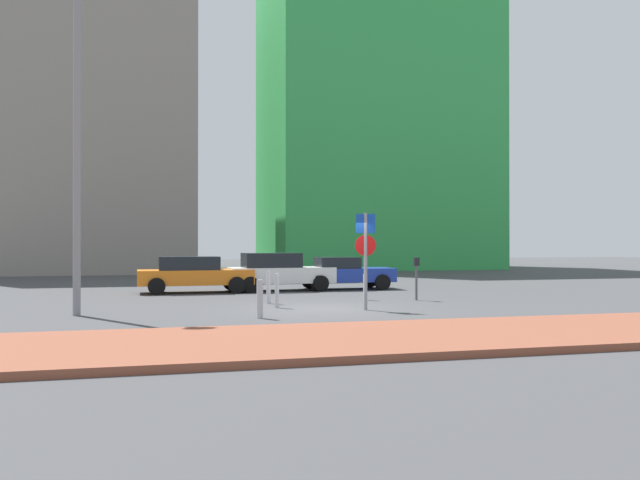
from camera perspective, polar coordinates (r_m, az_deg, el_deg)
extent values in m
plane|color=#424244|center=(18.86, -0.11, -6.11)|extent=(120.00, 120.00, 0.00)
cube|color=brown|center=(12.81, 7.16, -8.55)|extent=(40.00, 4.24, 0.14)
cube|color=orange|center=(25.48, -10.95, -3.24)|extent=(4.40, 1.73, 0.57)
cube|color=black|center=(25.44, -11.53, -2.02)|extent=(2.30, 1.56, 0.51)
cylinder|color=black|center=(26.48, -7.89, -3.75)|extent=(0.64, 0.23, 0.64)
cylinder|color=black|center=(24.84, -7.37, -3.97)|extent=(0.64, 0.23, 0.64)
cylinder|color=black|center=(26.25, -14.34, -3.77)|extent=(0.64, 0.23, 0.64)
cylinder|color=black|center=(24.59, -14.26, -4.00)|extent=(0.64, 0.23, 0.64)
cube|color=white|center=(26.11, -3.45, -3.11)|extent=(4.22, 1.78, 0.63)
cube|color=black|center=(26.00, -4.34, -1.79)|extent=(2.28, 1.60, 0.58)
cylinder|color=black|center=(27.28, -0.92, -3.65)|extent=(0.65, 0.24, 0.64)
cylinder|color=black|center=(25.67, 0.06, -3.86)|extent=(0.65, 0.24, 0.64)
cylinder|color=black|center=(26.68, -6.83, -3.72)|extent=(0.65, 0.24, 0.64)
cylinder|color=black|center=(25.03, -6.21, -3.95)|extent=(0.65, 0.24, 0.64)
cube|color=#1E389E|center=(26.90, 2.24, -3.10)|extent=(4.00, 1.79, 0.56)
cube|color=black|center=(26.79, 1.50, -2.01)|extent=(1.71, 1.60, 0.46)
cylinder|color=black|center=(28.12, 4.41, -3.55)|extent=(0.64, 0.23, 0.64)
cylinder|color=black|center=(26.50, 5.55, -3.75)|extent=(0.64, 0.23, 0.64)
cylinder|color=black|center=(27.41, -0.97, -3.63)|extent=(0.64, 0.23, 0.64)
cylinder|color=black|center=(25.75, -0.14, -3.85)|extent=(0.64, 0.23, 0.64)
cylinder|color=gray|center=(18.48, 4.05, -1.91)|extent=(0.10, 0.10, 2.78)
cube|color=#1447B7|center=(18.48, 4.05, 1.47)|extent=(0.54, 0.18, 0.55)
cylinder|color=red|center=(18.47, 4.05, -0.48)|extent=(0.59, 0.18, 0.60)
cylinder|color=#4C4C51|center=(21.91, 8.52, -3.79)|extent=(0.08, 0.08, 1.16)
cube|color=black|center=(21.88, 8.52, -1.91)|extent=(0.18, 0.14, 0.28)
cylinder|color=gray|center=(18.35, -20.70, 7.02)|extent=(0.20, 0.20, 8.48)
cylinder|color=#B7B7BC|center=(21.81, 4.01, -4.18)|extent=(0.13, 0.13, 0.87)
cylinder|color=#B7B7BC|center=(16.52, -5.35, -5.23)|extent=(0.16, 0.16, 0.98)
cylinder|color=#B7B7BC|center=(20.52, -4.58, -4.19)|extent=(0.14, 0.14, 1.03)
cylinder|color=#B7B7BC|center=(19.18, -3.84, -4.50)|extent=(0.13, 0.13, 1.01)
cube|color=green|center=(51.94, 4.67, 10.18)|extent=(16.63, 12.71, 22.74)
cube|color=gray|center=(48.47, -20.39, 9.73)|extent=(15.10, 14.14, 20.69)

